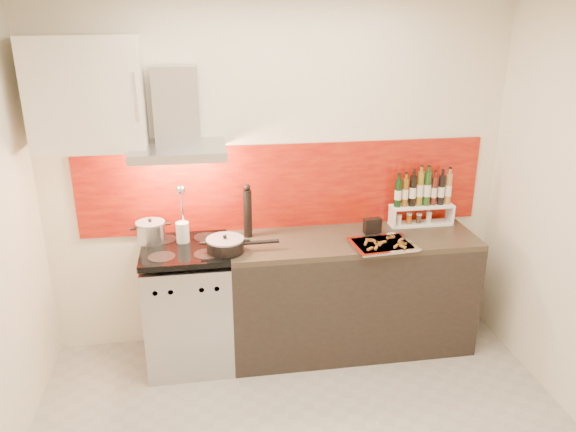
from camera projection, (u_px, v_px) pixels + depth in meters
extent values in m
cube|color=silver|center=(278.00, 176.00, 4.13)|extent=(3.40, 0.02, 2.60)
cube|color=maroon|center=(285.00, 186.00, 4.15)|extent=(3.00, 0.02, 0.64)
cube|color=#B7B7BA|center=(189.00, 309.00, 4.05)|extent=(0.60, 0.60, 0.84)
cube|color=black|center=(190.00, 341.00, 3.82)|extent=(0.50, 0.02, 0.40)
cube|color=#B7B7BA|center=(186.00, 290.00, 3.68)|extent=(0.56, 0.02, 0.12)
cube|color=#FF190C|center=(186.00, 291.00, 3.68)|extent=(0.10, 0.01, 0.04)
cube|color=black|center=(185.00, 249.00, 3.89)|extent=(0.60, 0.60, 0.04)
cube|color=black|center=(350.00, 295.00, 4.23)|extent=(1.80, 0.60, 0.86)
cube|color=black|center=(353.00, 240.00, 4.07)|extent=(1.80, 0.60, 0.04)
cube|color=#B7B7BA|center=(178.00, 150.00, 3.69)|extent=(0.62, 0.50, 0.06)
cube|color=#B7B7BA|center=(176.00, 104.00, 3.74)|extent=(0.30, 0.18, 0.50)
sphere|color=#FFD18C|center=(156.00, 157.00, 3.69)|extent=(0.07, 0.07, 0.07)
sphere|color=#FFD18C|center=(202.00, 155.00, 3.73)|extent=(0.07, 0.07, 0.07)
cube|color=silver|center=(87.00, 94.00, 3.55)|extent=(0.70, 0.35, 0.72)
cylinder|color=#B7B7BA|center=(151.00, 233.00, 3.94)|extent=(0.20, 0.20, 0.14)
cylinder|color=#99999E|center=(150.00, 223.00, 3.91)|extent=(0.20, 0.20, 0.01)
sphere|color=black|center=(150.00, 220.00, 3.90)|extent=(0.03, 0.03, 0.03)
cylinder|color=black|center=(225.00, 246.00, 3.80)|extent=(0.25, 0.25, 0.08)
cylinder|color=#99999E|center=(225.00, 239.00, 3.78)|extent=(0.26, 0.26, 0.01)
sphere|color=black|center=(225.00, 237.00, 3.78)|extent=(0.03, 0.03, 0.03)
cylinder|color=black|center=(261.00, 242.00, 3.83)|extent=(0.24, 0.03, 0.03)
cylinder|color=silver|center=(183.00, 233.00, 3.94)|extent=(0.09, 0.09, 0.16)
cylinder|color=silver|center=(182.00, 206.00, 3.87)|extent=(0.01, 0.07, 0.29)
sphere|color=silver|center=(181.00, 190.00, 3.76)|extent=(0.06, 0.06, 0.06)
cylinder|color=black|center=(248.00, 214.00, 4.02)|extent=(0.06, 0.06, 0.35)
sphere|color=black|center=(247.00, 187.00, 3.95)|extent=(0.05, 0.05, 0.05)
cube|color=white|center=(421.00, 224.00, 4.30)|extent=(0.48, 0.13, 0.01)
cube|color=white|center=(392.00, 217.00, 4.24)|extent=(0.01, 0.13, 0.13)
cube|color=white|center=(450.00, 214.00, 4.31)|extent=(0.02, 0.13, 0.13)
cube|color=white|center=(422.00, 206.00, 4.25)|extent=(0.48, 0.13, 0.02)
cylinder|color=black|center=(398.00, 193.00, 4.18)|extent=(0.05, 0.05, 0.21)
cylinder|color=brown|center=(405.00, 193.00, 4.19)|extent=(0.04, 0.04, 0.22)
cylinder|color=black|center=(413.00, 191.00, 4.20)|extent=(0.05, 0.05, 0.23)
cylinder|color=brown|center=(420.00, 189.00, 4.20)|extent=(0.05, 0.05, 0.26)
cylinder|color=#193C15|center=(427.00, 189.00, 4.21)|extent=(0.05, 0.05, 0.26)
cylinder|color=#4D1B14|center=(434.00, 191.00, 4.22)|extent=(0.04, 0.04, 0.22)
cylinder|color=black|center=(441.00, 190.00, 4.23)|extent=(0.05, 0.05, 0.22)
cylinder|color=olive|center=(448.00, 189.00, 4.24)|extent=(0.05, 0.05, 0.24)
cylinder|color=beige|center=(399.00, 220.00, 4.26)|extent=(0.04, 0.04, 0.06)
cylinder|color=brown|center=(409.00, 219.00, 4.27)|extent=(0.04, 0.04, 0.07)
cylinder|color=#463123|center=(419.00, 219.00, 4.28)|extent=(0.04, 0.04, 0.06)
cylinder|color=silver|center=(429.00, 218.00, 4.29)|extent=(0.04, 0.04, 0.07)
cube|color=black|center=(372.00, 225.00, 4.12)|extent=(0.13, 0.07, 0.11)
cube|color=silver|center=(382.00, 245.00, 3.91)|extent=(0.44, 0.35, 0.01)
cube|color=silver|center=(382.00, 244.00, 3.90)|extent=(0.46, 0.37, 0.01)
cube|color=red|center=(382.00, 244.00, 3.90)|extent=(0.40, 0.31, 0.01)
cube|color=brown|center=(383.00, 242.00, 3.90)|extent=(0.06, 0.03, 0.01)
cube|color=brown|center=(403.00, 246.00, 3.83)|extent=(0.04, 0.06, 0.01)
cube|color=brown|center=(391.00, 237.00, 3.99)|extent=(0.06, 0.02, 0.01)
cube|color=brown|center=(377.00, 243.00, 3.88)|extent=(0.03, 0.06, 0.01)
cube|color=brown|center=(378.00, 244.00, 3.87)|extent=(0.04, 0.06, 0.01)
cube|color=brown|center=(396.00, 246.00, 3.84)|extent=(0.05, 0.05, 0.01)
cube|color=brown|center=(389.00, 237.00, 3.99)|extent=(0.05, 0.04, 0.01)
cube|color=brown|center=(371.00, 241.00, 3.93)|extent=(0.06, 0.04, 0.01)
cube|color=brown|center=(376.00, 248.00, 3.81)|extent=(0.04, 0.06, 0.01)
cube|color=brown|center=(366.00, 243.00, 3.89)|extent=(0.04, 0.06, 0.01)
cube|color=brown|center=(403.00, 243.00, 3.89)|extent=(0.05, 0.05, 0.01)
cube|color=brown|center=(402.00, 243.00, 3.89)|extent=(0.06, 0.03, 0.01)
cube|color=brown|center=(370.00, 249.00, 3.80)|extent=(0.05, 0.04, 0.01)
cube|color=brown|center=(401.00, 240.00, 3.94)|extent=(0.05, 0.05, 0.01)
cube|color=brown|center=(369.00, 240.00, 3.94)|extent=(0.06, 0.03, 0.01)
cube|color=brown|center=(378.00, 243.00, 3.89)|extent=(0.05, 0.05, 0.01)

